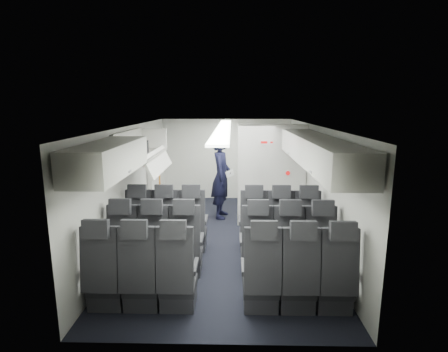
{
  "coord_description": "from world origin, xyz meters",
  "views": [
    {
      "loc": [
        0.15,
        -6.3,
        2.53
      ],
      "look_at": [
        0.0,
        0.4,
        1.15
      ],
      "focal_mm": 28.0,
      "sensor_mm": 36.0,
      "label": 1
    }
  ],
  "objects_px": {
    "galley_unit": "(262,166)",
    "flight_attendant": "(221,177)",
    "seat_row_mid": "(221,250)",
    "seat_row_rear": "(219,279)",
    "boarding_door": "(154,174)",
    "carry_on_bag": "(135,148)",
    "seat_row_front": "(223,229)"
  },
  "relations": [
    {
      "from": "boarding_door",
      "to": "flight_attendant",
      "type": "distance_m",
      "value": 1.57
    },
    {
      "from": "seat_row_front",
      "to": "carry_on_bag",
      "type": "bearing_deg",
      "value": -174.34
    },
    {
      "from": "seat_row_front",
      "to": "seat_row_mid",
      "type": "xyz_separation_m",
      "value": [
        0.0,
        -0.9,
        0.0
      ]
    },
    {
      "from": "seat_row_front",
      "to": "seat_row_mid",
      "type": "bearing_deg",
      "value": -90.0
    },
    {
      "from": "flight_attendant",
      "to": "seat_row_front",
      "type": "bearing_deg",
      "value": -172.03
    },
    {
      "from": "seat_row_rear",
      "to": "seat_row_mid",
      "type": "bearing_deg",
      "value": 90.0
    },
    {
      "from": "carry_on_bag",
      "to": "seat_row_front",
      "type": "bearing_deg",
      "value": 0.37
    },
    {
      "from": "seat_row_mid",
      "to": "flight_attendant",
      "type": "height_order",
      "value": "flight_attendant"
    },
    {
      "from": "seat_row_mid",
      "to": "boarding_door",
      "type": "relative_size",
      "value": 1.79
    },
    {
      "from": "seat_row_front",
      "to": "galley_unit",
      "type": "distance_m",
      "value": 3.43
    },
    {
      "from": "seat_row_mid",
      "to": "flight_attendant",
      "type": "bearing_deg",
      "value": 91.67
    },
    {
      "from": "seat_row_front",
      "to": "boarding_door",
      "type": "bearing_deg",
      "value": 128.16
    },
    {
      "from": "seat_row_front",
      "to": "boarding_door",
      "type": "height_order",
      "value": "boarding_door"
    },
    {
      "from": "galley_unit",
      "to": "carry_on_bag",
      "type": "height_order",
      "value": "carry_on_bag"
    },
    {
      "from": "seat_row_mid",
      "to": "galley_unit",
      "type": "relative_size",
      "value": 1.75
    },
    {
      "from": "flight_attendant",
      "to": "carry_on_bag",
      "type": "relative_size",
      "value": 4.77
    },
    {
      "from": "galley_unit",
      "to": "flight_attendant",
      "type": "bearing_deg",
      "value": -127.15
    },
    {
      "from": "boarding_door",
      "to": "carry_on_bag",
      "type": "distance_m",
      "value": 2.4
    },
    {
      "from": "boarding_door",
      "to": "seat_row_rear",
      "type": "bearing_deg",
      "value": -67.13
    },
    {
      "from": "seat_row_front",
      "to": "galley_unit",
      "type": "height_order",
      "value": "galley_unit"
    },
    {
      "from": "flight_attendant",
      "to": "seat_row_mid",
      "type": "bearing_deg",
      "value": -172.82
    },
    {
      "from": "seat_row_front",
      "to": "flight_attendant",
      "type": "relative_size",
      "value": 1.79
    },
    {
      "from": "galley_unit",
      "to": "carry_on_bag",
      "type": "relative_size",
      "value": 4.87
    },
    {
      "from": "boarding_door",
      "to": "flight_attendant",
      "type": "bearing_deg",
      "value": -7.07
    },
    {
      "from": "seat_row_mid",
      "to": "carry_on_bag",
      "type": "relative_size",
      "value": 8.53
    },
    {
      "from": "seat_row_mid",
      "to": "carry_on_bag",
      "type": "height_order",
      "value": "carry_on_bag"
    },
    {
      "from": "galley_unit",
      "to": "boarding_door",
      "type": "relative_size",
      "value": 1.02
    },
    {
      "from": "seat_row_mid",
      "to": "galley_unit",
      "type": "xyz_separation_m",
      "value": [
        0.95,
        4.15,
        0.55
      ]
    },
    {
      "from": "seat_row_rear",
      "to": "flight_attendant",
      "type": "relative_size",
      "value": 1.79
    },
    {
      "from": "seat_row_rear",
      "to": "galley_unit",
      "type": "bearing_deg",
      "value": 79.35
    },
    {
      "from": "galley_unit",
      "to": "seat_row_mid",
      "type": "bearing_deg",
      "value": -102.88
    },
    {
      "from": "carry_on_bag",
      "to": "boarding_door",
      "type": "bearing_deg",
      "value": 90.27
    }
  ]
}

